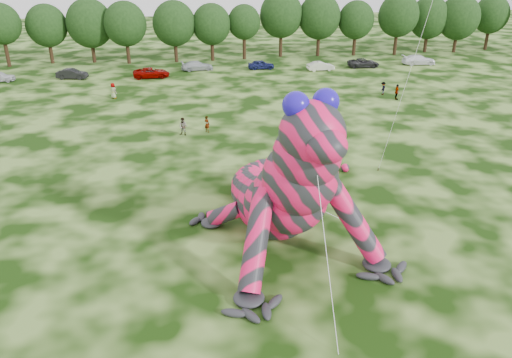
{
  "coord_description": "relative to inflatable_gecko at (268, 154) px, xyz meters",
  "views": [
    {
      "loc": [
        -9.78,
        -25.37,
        16.33
      ],
      "look_at": [
        -5.67,
        1.21,
        4.0
      ],
      "focal_mm": 35.0,
      "sensor_mm": 36.0,
      "label": 1
    }
  ],
  "objects": [
    {
      "name": "tree_5",
      "position": [
        -18.37,
        56.23,
        -0.26
      ],
      "size": [
        7.16,
        6.44,
        9.8
      ],
      "primitive_type": null,
      "color": "black",
      "rests_on": "ground"
    },
    {
      "name": "tree_12",
      "position": [
        24.77,
        55.53,
        -0.67
      ],
      "size": [
        5.99,
        5.39,
        8.97
      ],
      "primitive_type": null,
      "color": "black",
      "rests_on": "ground"
    },
    {
      "name": "tree_15",
      "position": [
        43.23,
        55.57,
        -0.34
      ],
      "size": [
        7.17,
        6.45,
        9.63
      ],
      "primitive_type": null,
      "color": "black",
      "rests_on": "ground"
    },
    {
      "name": "tree_6",
      "position": [
        -12.8,
        54.48,
        -0.41
      ],
      "size": [
        6.52,
        5.86,
        9.49
      ],
      "primitive_type": null,
      "color": "black",
      "rests_on": "ground"
    },
    {
      "name": "tree_9",
      "position": [
        5.82,
        55.14,
        -0.82
      ],
      "size": [
        5.27,
        4.74,
        8.68
      ],
      "primitive_type": null,
      "color": "black",
      "rests_on": "ground"
    },
    {
      "name": "tree_10",
      "position": [
        12.15,
        56.37,
        0.1
      ],
      "size": [
        7.09,
        6.38,
        10.5
      ],
      "primitive_type": null,
      "color": "black",
      "rests_on": "ground"
    },
    {
      "name": "inflatable_gecko",
      "position": [
        0.0,
        0.0,
        0.0
      ],
      "size": [
        21.85,
        24.22,
        10.31
      ],
      "primitive_type": null,
      "rotation": [
        0.0,
        0.0,
        0.24
      ],
      "color": "#F51458",
      "rests_on": "ground"
    },
    {
      "name": "car_7",
      "position": [
        32.33,
        46.49,
        -4.4
      ],
      "size": [
        5.31,
        2.43,
        1.5
      ],
      "primitive_type": "imported",
      "rotation": [
        0.0,
        0.0,
        1.51
      ],
      "color": "white",
      "rests_on": "ground"
    },
    {
      "name": "tree_13",
      "position": [
        31.89,
        54.92,
        -0.09
      ],
      "size": [
        6.83,
        6.15,
        10.13
      ],
      "primitive_type": null,
      "color": "black",
      "rests_on": "ground"
    },
    {
      "name": "tree_3",
      "position": [
        -30.96,
        54.86,
        -0.44
      ],
      "size": [
        5.81,
        5.23,
        9.44
      ],
      "primitive_type": null,
      "color": "black",
      "rests_on": "ground"
    },
    {
      "name": "spectator_4",
      "position": [
        -13.06,
        33.62,
        -4.23
      ],
      "size": [
        1.06,
        1.07,
        1.86
      ],
      "primitive_type": "imported",
      "rotation": [
        0.0,
        0.0,
        2.34
      ],
      "color": "gray",
      "rests_on": "ground"
    },
    {
      "name": "car_2",
      "position": [
        -8.91,
        43.86,
        -4.45
      ],
      "size": [
        5.19,
        2.62,
        1.41
      ],
      "primitive_type": "imported",
      "rotation": [
        0.0,
        0.0,
        1.63
      ],
      "color": "#810300",
      "rests_on": "ground"
    },
    {
      "name": "tree_16",
      "position": [
        50.2,
        57.17,
        -0.47
      ],
      "size": [
        6.26,
        5.63,
        9.37
      ],
      "primitive_type": null,
      "color": "black",
      "rests_on": "ground"
    },
    {
      "name": "tree_8",
      "position": [
        0.54,
        54.78,
        -0.68
      ],
      "size": [
        6.14,
        5.53,
        8.94
      ],
      "primitive_type": null,
      "color": "black",
      "rests_on": "ground"
    },
    {
      "name": "car_3",
      "position": [
        -2.29,
        47.7,
        -4.47
      ],
      "size": [
        4.89,
        2.42,
        1.37
      ],
      "primitive_type": "imported",
      "rotation": [
        0.0,
        0.0,
        1.68
      ],
      "color": "#AEB4B9",
      "rests_on": "ground"
    },
    {
      "name": "car_4",
      "position": [
        7.29,
        47.08,
        -4.48
      ],
      "size": [
        3.97,
        1.62,
        1.35
      ],
      "primitive_type": "imported",
      "rotation": [
        0.0,
        0.0,
        1.56
      ],
      "color": "#161C51",
      "rests_on": "ground"
    },
    {
      "name": "tree_4",
      "position": [
        -24.89,
        56.51,
        -0.63
      ],
      "size": [
        6.22,
        5.6,
        9.06
      ],
      "primitive_type": null,
      "color": "black",
      "rests_on": "ground"
    },
    {
      "name": "spectator_2",
      "position": [
        19.87,
        30.2,
        -4.36
      ],
      "size": [
        1.14,
        1.16,
        1.6
      ],
      "primitive_type": "imported",
      "rotation": [
        0.0,
        0.0,
        3.97
      ],
      "color": "gray",
      "rests_on": "ground"
    },
    {
      "name": "car_6",
      "position": [
        23.05,
        45.95,
        -4.49
      ],
      "size": [
        4.9,
        2.44,
        1.33
      ],
      "primitive_type": "imported",
      "rotation": [
        0.0,
        0.0,
        1.52
      ],
      "color": "#272729",
      "rests_on": "ground"
    },
    {
      "name": "tree_14",
      "position": [
        38.22,
        56.52,
        -0.46
      ],
      "size": [
        6.82,
        6.14,
        9.4
      ],
      "primitive_type": null,
      "color": "black",
      "rests_on": "ground"
    },
    {
      "name": "spectator_3",
      "position": [
        20.63,
        27.77,
        -4.23
      ],
      "size": [
        0.63,
        1.15,
        1.86
      ],
      "primitive_type": "imported",
      "rotation": [
        0.0,
        0.0,
        1.4
      ],
      "color": "gray",
      "rests_on": "ground"
    },
    {
      "name": "tree_7",
      "position": [
        -5.33,
        54.6,
        -0.42
      ],
      "size": [
        6.68,
        6.01,
        9.48
      ],
      "primitive_type": null,
      "color": "black",
      "rests_on": "ground"
    },
    {
      "name": "car_1",
      "position": [
        -19.82,
        44.84,
        -4.46
      ],
      "size": [
        4.43,
        2.21,
        1.4
      ],
      "primitive_type": "imported",
      "rotation": [
        0.0,
        0.0,
        1.39
      ],
      "color": "black",
      "rests_on": "ground"
    },
    {
      "name": "spectator_0",
      "position": [
        -2.64,
        19.42,
        -4.34
      ],
      "size": [
        0.7,
        0.71,
        1.64
      ],
      "primitive_type": "imported",
      "rotation": [
        0.0,
        0.0,
        2.32
      ],
      "color": "gray",
      "rests_on": "ground"
    },
    {
      "name": "ground",
      "position": [
        4.75,
        -2.21,
        -5.16
      ],
      "size": [
        240.0,
        240.0,
        0.0
      ],
      "primitive_type": "plane",
      "color": "#16330A",
      "rests_on": "ground"
    },
    {
      "name": "car_5",
      "position": [
        15.91,
        44.68,
        -4.49
      ],
      "size": [
        4.18,
        1.76,
        1.34
      ],
      "primitive_type": "imported",
      "rotation": [
        0.0,
        0.0,
        1.65
      ],
      "color": "beige",
      "rests_on": "ground"
    },
    {
      "name": "tree_11",
      "position": [
        18.54,
        55.99,
        -0.12
      ],
      "size": [
        7.01,
        6.31,
        10.07
      ],
      "primitive_type": null,
      "color": "black",
      "rests_on": "ground"
    },
    {
      "name": "spectator_1",
      "position": [
        -4.97,
        18.83,
        -4.28
      ],
      "size": [
        1.05,
        0.95,
        1.74
      ],
      "primitive_type": "imported",
      "rotation": [
        0.0,
        0.0,
        5.85
      ],
      "color": "gray",
      "rests_on": "ground"
    }
  ]
}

